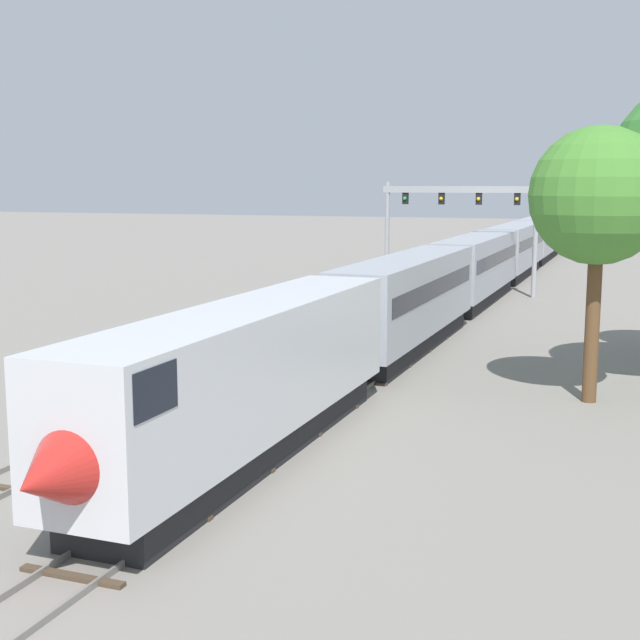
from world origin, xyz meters
TOP-DOWN VIEW (x-y plane):
  - ground_plane at (0.00, 0.00)m, footprint 400.00×400.00m
  - track_main at (2.00, 60.00)m, footprint 2.60×200.00m
  - track_near at (-3.50, 40.00)m, footprint 2.60×160.00m
  - passenger_train at (2.00, 60.97)m, footprint 3.04×134.65m
  - signal_gantry at (-0.25, 45.78)m, footprint 12.10×0.49m
  - trackside_tree_mid at (11.50, 14.19)m, footprint 5.29×5.29m

SIDE VIEW (x-z plane):
  - ground_plane at x=0.00m, z-range 0.00..0.00m
  - track_main at x=2.00m, z-range -0.01..0.15m
  - track_near at x=-3.50m, z-range -0.01..0.15m
  - passenger_train at x=2.00m, z-range 0.21..5.01m
  - signal_gantry at x=-0.25m, z-range 1.98..10.66m
  - trackside_tree_mid at x=11.50m, z-range 2.64..13.33m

